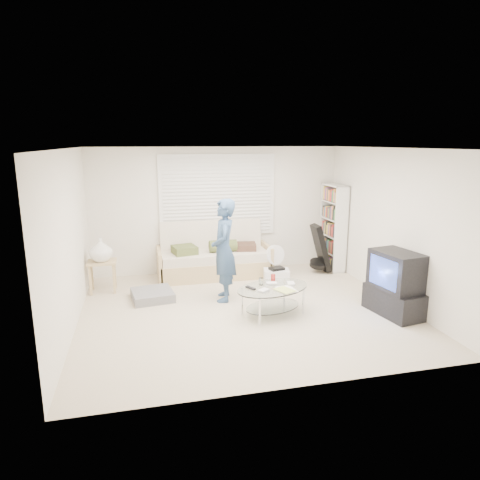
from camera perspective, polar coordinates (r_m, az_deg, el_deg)
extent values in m
plane|color=#C2B397|center=(6.84, 0.55, -9.30)|extent=(5.00, 5.00, 0.00)
cube|color=white|center=(8.64, -3.00, 4.01)|extent=(5.00, 0.02, 2.50)
cube|color=white|center=(4.39, 7.63, -4.96)|extent=(5.00, 0.02, 2.50)
cube|color=white|center=(6.37, -21.84, -0.15)|extent=(0.02, 4.50, 2.50)
cube|color=white|center=(7.46, 19.57, 1.85)|extent=(0.02, 4.50, 2.50)
cube|color=white|center=(6.33, 0.60, 12.13)|extent=(5.00, 4.50, 0.02)
cube|color=white|center=(8.57, -2.99, 5.96)|extent=(2.32, 0.06, 1.62)
cube|color=black|center=(8.55, -2.97, 5.95)|extent=(2.20, 0.01, 1.50)
cube|color=silver|center=(8.53, -2.94, 5.93)|extent=(2.16, 0.04, 1.50)
cube|color=silver|center=(8.55, -2.97, 5.95)|extent=(2.32, 0.08, 1.62)
cube|color=tan|center=(8.45, -3.43, -3.72)|extent=(2.12, 0.85, 0.34)
cube|color=beige|center=(8.36, -3.43, -2.09)|extent=(2.03, 0.78, 0.17)
cube|color=beige|center=(8.63, -3.87, 0.55)|extent=(2.03, 0.24, 0.65)
cube|color=tan|center=(8.31, -10.67, -3.31)|extent=(0.06, 0.85, 0.59)
cube|color=tan|center=(8.65, 3.49, -2.46)|extent=(0.06, 0.85, 0.59)
cube|color=#3F4F24|center=(8.21, -7.42, -1.31)|extent=(0.50, 0.50, 0.15)
cylinder|color=#3F4F24|center=(8.28, -2.30, -0.79)|extent=(0.53, 0.23, 0.23)
cube|color=#422B21|center=(8.45, 0.80, -0.87)|extent=(0.44, 0.44, 0.13)
cube|color=slate|center=(7.40, -11.59, -7.19)|extent=(0.74, 0.74, 0.15)
cube|color=tan|center=(7.86, -17.95, -2.82)|extent=(0.49, 0.39, 0.04)
cube|color=tan|center=(7.81, -19.33, -5.12)|extent=(0.04, 0.04, 0.53)
cube|color=tan|center=(7.78, -16.45, -4.99)|extent=(0.04, 0.04, 0.53)
cube|color=tan|center=(8.09, -19.13, -4.48)|extent=(0.04, 0.04, 0.53)
cube|color=tan|center=(8.06, -16.35, -4.36)|extent=(0.04, 0.04, 0.53)
imported|color=white|center=(7.80, -18.07, -1.23)|extent=(0.40, 0.40, 0.41)
cube|color=white|center=(8.99, 12.33, 1.66)|extent=(0.28, 0.74, 1.75)
cube|color=black|center=(8.72, 10.73, -1.07)|extent=(0.38, 0.35, 0.97)
cylinder|color=black|center=(8.79, 10.42, -3.14)|extent=(0.35, 0.36, 0.19)
cylinder|color=white|center=(8.45, 4.61, -4.83)|extent=(0.26, 0.26, 0.03)
cylinder|color=white|center=(8.40, 4.63, -3.74)|extent=(0.04, 0.04, 0.33)
cylinder|color=white|center=(8.33, 4.66, -1.94)|extent=(0.40, 0.21, 0.39)
cylinder|color=white|center=(8.33, 4.66, -1.94)|extent=(0.11, 0.08, 0.10)
cube|color=white|center=(8.01, 4.88, -4.92)|extent=(0.52, 0.42, 0.28)
cube|color=black|center=(7.96, 4.91, -3.81)|extent=(0.29, 0.24, 0.05)
cube|color=black|center=(7.03, 19.80, -7.71)|extent=(0.63, 0.97, 0.40)
cube|color=black|center=(6.88, 20.11, -3.86)|extent=(0.62, 0.83, 0.58)
cube|color=#5B7FFF|center=(6.72, 18.59, -4.13)|extent=(0.12, 0.58, 0.44)
ellipsoid|color=silver|center=(6.54, 4.42, -6.37)|extent=(1.37, 1.11, 0.02)
ellipsoid|color=silver|center=(6.64, 4.38, -8.83)|extent=(1.05, 0.84, 0.01)
cylinder|color=silver|center=(6.21, 2.66, -9.64)|extent=(0.03, 0.03, 0.41)
cylinder|color=silver|center=(6.69, 8.46, -8.09)|extent=(0.03, 0.03, 0.41)
cylinder|color=silver|center=(6.58, 0.25, -8.31)|extent=(0.03, 0.03, 0.41)
cylinder|color=silver|center=(7.03, 5.91, -6.96)|extent=(0.03, 0.03, 0.41)
cube|color=white|center=(6.33, 3.17, -6.75)|extent=(0.19, 0.18, 0.04)
cube|color=white|center=(6.64, 4.24, -5.81)|extent=(0.18, 0.14, 0.04)
cube|color=white|center=(6.67, 6.79, -5.79)|extent=(0.14, 0.18, 0.04)
cylinder|color=silver|center=(6.62, 2.82, -5.53)|extent=(0.07, 0.07, 0.11)
cylinder|color=red|center=(6.77, 4.43, -5.07)|extent=(0.07, 0.07, 0.12)
cube|color=black|center=(6.45, 1.42, -6.41)|extent=(0.13, 0.19, 0.02)
cube|color=white|center=(6.45, 6.24, -6.56)|extent=(0.28, 0.35, 0.01)
cube|color=#BCCB60|center=(6.40, 5.98, -6.63)|extent=(0.32, 0.35, 0.01)
imported|color=#304C70|center=(7.03, -2.18, -1.39)|extent=(0.51, 0.68, 1.70)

